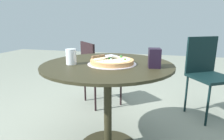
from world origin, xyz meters
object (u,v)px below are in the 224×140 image
Objects in this scene: patio_table at (108,85)px; pizza_on_tray at (112,62)px; drinking_cup at (71,57)px; pizza_server at (104,56)px; napkin_dispenser at (154,58)px; patio_chair_far at (97,68)px; patio_chair_corner at (207,70)px.

pizza_on_tray is (0.04, -0.01, 0.19)m from patio_table.
pizza_server is at bearing 16.40° from drinking_cup.
drinking_cup is at bearing -93.75° from napkin_dispenser.
pizza_server is 0.37m from napkin_dispenser.
patio_table is at bearing 51.35° from pizza_server.
patio_chair_far is (-0.14, 0.94, -0.32)m from drinking_cup.
pizza_server is 0.23× the size of patio_chair_corner.
patio_table is at bearing -65.23° from patio_chair_far.
patio_table is 0.24m from pizza_server.
pizza_on_tray is 1.83× the size of pizza_server.
patio_chair_corner is at bearing 45.75° from patio_table.
patio_table is 0.36m from drinking_cup.
patio_chair_corner reaches higher than patio_table.
napkin_dispenser is 0.16× the size of patio_chair_far.
patio_table is 7.55× the size of napkin_dispenser.
pizza_server reaches higher than pizza_on_tray.
patio_chair_corner is at bearing 140.87° from napkin_dispenser.
patio_table is 1.28m from patio_chair_corner.
pizza_server is (-0.06, -0.02, 0.04)m from pizza_on_tray.
patio_chair_corner is (0.85, 0.92, -0.24)m from pizza_on_tray.
patio_chair_corner is (0.54, 0.95, -0.28)m from napkin_dispenser.
drinking_cup is 0.60m from napkin_dispenser.
pizza_on_tray is 0.41× the size of patio_chair_corner.
pizza_on_tray is 0.31m from drinking_cup.
pizza_server is at bearing -134.10° from patio_chair_corner.
napkin_dispenser is at bearing -4.68° from pizza_on_tray.
drinking_cup is at bearing -81.73° from patio_chair_far.
napkin_dispenser is (0.31, -0.03, 0.05)m from pizza_on_tray.
patio_chair_far is 0.91× the size of patio_chair_corner.
pizza_server is 0.24m from drinking_cup.
drinking_cup is 1.55m from patio_chair_corner.
patio_chair_far is (-0.43, 0.86, -0.28)m from pizza_on_tray.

